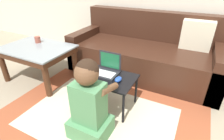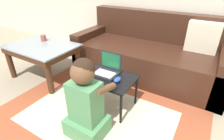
{
  "view_description": "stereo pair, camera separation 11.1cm",
  "coord_description": "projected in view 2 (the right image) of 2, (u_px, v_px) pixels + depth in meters",
  "views": [
    {
      "loc": [
        0.68,
        -1.24,
        1.24
      ],
      "look_at": [
        -0.01,
        0.12,
        0.41
      ],
      "focal_mm": 28.0,
      "sensor_mm": 36.0,
      "label": 1
    },
    {
      "loc": [
        0.78,
        -1.18,
        1.24
      ],
      "look_at": [
        -0.01,
        0.12,
        0.41
      ],
      "focal_mm": 28.0,
      "sensor_mm": 36.0,
      "label": 2
    }
  ],
  "objects": [
    {
      "name": "laptop",
      "position": [
        107.0,
        70.0,
        1.78
      ],
      "size": [
        0.25,
        0.2,
        0.21
      ],
      "color": "#232328",
      "rests_on": "laptop_desk"
    },
    {
      "name": "area_rug",
      "position": [
        98.0,
        116.0,
        1.74
      ],
      "size": [
        1.97,
        1.32,
        0.01
      ],
      "color": "#9E4C2D",
      "rests_on": "ground_plane"
    },
    {
      "name": "person_seated",
      "position": [
        86.0,
        103.0,
        1.41
      ],
      "size": [
        0.33,
        0.39,
        0.72
      ],
      "color": "#518E5B",
      "rests_on": "ground_plane"
    },
    {
      "name": "cup_on_table",
      "position": [
        43.0,
        38.0,
        2.36
      ],
      "size": [
        0.07,
        0.07,
        0.08
      ],
      "color": "#994C3D",
      "rests_on": "coffee_table"
    },
    {
      "name": "ground_plane",
      "position": [
        107.0,
        109.0,
        1.83
      ],
      "size": [
        16.0,
        16.0,
        0.0
      ],
      "primitive_type": "plane",
      "color": "gray"
    },
    {
      "name": "coffee_table",
      "position": [
        42.0,
        51.0,
        2.26
      ],
      "size": [
        0.86,
        0.61,
        0.46
      ],
      "color": "gray",
      "rests_on": "ground_plane"
    },
    {
      "name": "laptop_desk",
      "position": [
        109.0,
        81.0,
        1.75
      ],
      "size": [
        0.52,
        0.38,
        0.35
      ],
      "color": "black",
      "rests_on": "ground_plane"
    },
    {
      "name": "couch",
      "position": [
        149.0,
        54.0,
        2.42
      ],
      "size": [
        1.98,
        0.85,
        0.81
      ],
      "color": "#381E14",
      "rests_on": "ground_plane"
    },
    {
      "name": "computer_mouse",
      "position": [
        117.0,
        80.0,
        1.65
      ],
      "size": [
        0.06,
        0.09,
        0.04
      ],
      "color": "#234CB2",
      "rests_on": "laptop_desk"
    }
  ]
}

